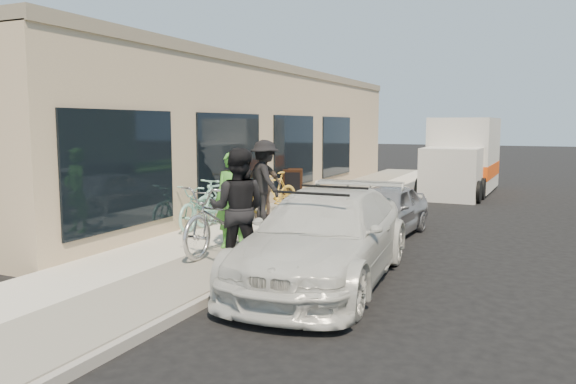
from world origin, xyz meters
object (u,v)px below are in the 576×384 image
(sedan_silver, at_px, (383,211))
(bike_rack, at_px, (240,195))
(woman_rider, at_px, (233,200))
(cruiser_bike_a, at_px, (221,200))
(moving_truck, at_px, (462,160))
(bystander_a, at_px, (265,180))
(tandem_bike, at_px, (221,218))
(cruiser_bike_c, at_px, (274,192))
(cruiser_bike_b, at_px, (203,206))
(sedan_white, at_px, (325,237))
(bystander_b, at_px, (262,185))
(sandwich_board, at_px, (293,184))
(man_standing, at_px, (238,209))

(sedan_silver, bearing_deg, bike_rack, -173.87)
(woman_rider, relative_size, cruiser_bike_a, 0.97)
(moving_truck, bearing_deg, cruiser_bike_a, -111.20)
(cruiser_bike_a, relative_size, bystander_a, 0.97)
(tandem_bike, bearing_deg, cruiser_bike_c, 103.46)
(sedan_silver, xyz_separation_m, cruiser_bike_a, (-3.58, -0.84, 0.14))
(cruiser_bike_a, height_order, cruiser_bike_b, cruiser_bike_a)
(sedan_white, bearing_deg, bystander_b, 123.57)
(sedan_white, distance_m, sedan_silver, 3.86)
(woman_rider, height_order, cruiser_bike_b, woman_rider)
(cruiser_bike_a, distance_m, bystander_b, 1.27)
(woman_rider, relative_size, bystander_a, 0.93)
(sandwich_board, relative_size, bystander_a, 0.49)
(moving_truck, xyz_separation_m, woman_rider, (-2.60, -11.78, -0.13))
(bike_rack, xyz_separation_m, cruiser_bike_a, (-0.09, -0.71, -0.03))
(man_standing, bearing_deg, sandwich_board, -89.34)
(bystander_b, bearing_deg, cruiser_bike_b, -117.56)
(sedan_silver, xyz_separation_m, cruiser_bike_b, (-3.67, -1.47, 0.07))
(bike_rack, bearing_deg, cruiser_bike_a, -97.04)
(cruiser_bike_a, distance_m, bystander_a, 1.22)
(sedan_silver, height_order, bystander_b, bystander_b)
(bike_rack, xyz_separation_m, bystander_a, (0.55, 0.24, 0.38))
(bike_rack, distance_m, moving_truck, 9.84)
(man_standing, bearing_deg, cruiser_bike_a, -72.37)
(man_standing, bearing_deg, sedan_silver, -123.54)
(sedan_silver, distance_m, bystander_b, 3.14)
(sedan_silver, bearing_deg, man_standing, -102.48)
(cruiser_bike_c, xyz_separation_m, bystander_a, (0.30, -1.13, 0.44))
(sandwich_board, distance_m, cruiser_bike_a, 4.44)
(woman_rider, xyz_separation_m, cruiser_bike_b, (-1.59, 1.46, -0.41))
(sandwich_board, xyz_separation_m, bystander_a, (0.80, -3.48, 0.48))
(sedan_white, height_order, cruiser_bike_c, sedan_white)
(sedan_silver, relative_size, moving_truck, 0.61)
(sedan_white, height_order, man_standing, man_standing)
(man_standing, xyz_separation_m, bystander_a, (-1.69, 4.32, -0.00))
(sedan_silver, xyz_separation_m, man_standing, (-1.25, -4.21, 0.54))
(cruiser_bike_a, bearing_deg, cruiser_bike_b, -88.80)
(cruiser_bike_c, height_order, bystander_a, bystander_a)
(cruiser_bike_c, bearing_deg, woman_rider, -56.67)
(sandwich_board, height_order, bystander_a, bystander_a)
(woman_rider, distance_m, bystander_b, 3.40)
(moving_truck, distance_m, cruiser_bike_c, 8.50)
(man_standing, relative_size, cruiser_bike_b, 1.03)
(moving_truck, distance_m, woman_rider, 12.06)
(sandwich_board, xyz_separation_m, woman_rider, (1.66, -6.53, 0.42))
(man_standing, bearing_deg, bystander_b, -84.75)
(sedan_white, xyz_separation_m, cruiser_bike_b, (-3.75, 2.38, -0.07))
(sandwich_board, height_order, sedan_white, sedan_white)
(sedan_white, bearing_deg, moving_truck, 84.14)
(cruiser_bike_c, bearing_deg, bystander_a, -57.47)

